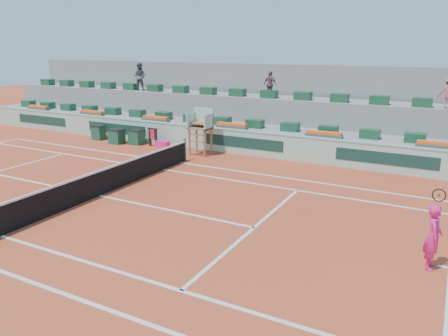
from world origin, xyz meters
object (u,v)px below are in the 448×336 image
Objects in this scene: player_bag at (162,144)px; umpire_chair at (201,125)px; tennis_player at (433,237)px; drink_cooler_a at (136,137)px.

player_bag is 0.34× the size of umpire_chair.
umpire_chair is 13.77m from tennis_player.
umpire_chair is 2.86× the size of drink_cooler_a.
player_bag is 0.35× the size of tennis_player.
drink_cooler_a reaches higher than player_bag.
drink_cooler_a is 0.37× the size of tennis_player.
umpire_chair reaches higher than player_bag.
player_bag is 16.27m from tennis_player.
umpire_chair is 4.65m from drink_cooler_a.
umpire_chair is at bearing -6.57° from player_bag.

